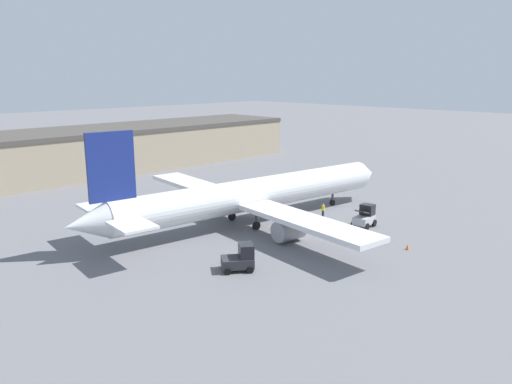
% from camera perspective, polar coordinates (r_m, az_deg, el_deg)
% --- Properties ---
extents(ground_plane, '(400.00, 400.00, 0.00)m').
position_cam_1_polar(ground_plane, '(57.88, 0.00, -3.44)').
color(ground_plane, slate).
extents(terminal_building, '(63.53, 16.01, 7.60)m').
position_cam_1_polar(terminal_building, '(95.67, -13.83, 5.14)').
color(terminal_building, gray).
rests_on(terminal_building, ground_plane).
extents(airplane, '(42.12, 37.45, 11.62)m').
position_cam_1_polar(airplane, '(56.41, -0.84, -0.40)').
color(airplane, silver).
rests_on(airplane, ground_plane).
extents(ground_crew_worker, '(0.36, 0.36, 1.64)m').
position_cam_1_polar(ground_crew_worker, '(60.23, 7.67, -2.03)').
color(ground_crew_worker, '#1E2338').
rests_on(ground_crew_worker, ground_plane).
extents(baggage_tug, '(3.33, 3.23, 2.35)m').
position_cam_1_polar(baggage_tug, '(43.75, -1.80, -7.59)').
color(baggage_tug, '#2D2D33').
rests_on(baggage_tug, ground_plane).
extents(belt_loader_truck, '(2.82, 2.19, 2.46)m').
position_cam_1_polar(belt_loader_truck, '(57.19, 12.35, -2.78)').
color(belt_loader_truck, '#B2B2B7').
rests_on(belt_loader_truck, ground_plane).
extents(safety_cone_near, '(0.36, 0.36, 0.55)m').
position_cam_1_polar(safety_cone_near, '(51.00, 16.92, -6.03)').
color(safety_cone_near, '#EF590F').
rests_on(safety_cone_near, ground_plane).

